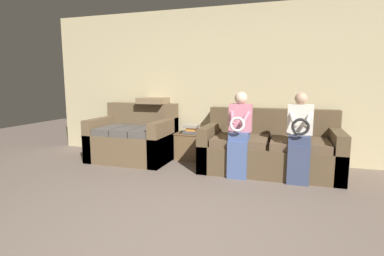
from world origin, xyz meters
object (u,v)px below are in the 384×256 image
(couch_main, at_px, (269,150))
(side_shelf, at_px, (191,145))
(child_right_seated, at_px, (299,134))
(couch_side, at_px, (134,140))
(throw_pillow, at_px, (153,100))
(book_stack, at_px, (192,129))
(child_left_seated, at_px, (239,131))

(couch_main, relative_size, side_shelf, 3.87)
(child_right_seated, bearing_deg, couch_side, 171.60)
(child_right_seated, distance_m, throw_pillow, 2.55)
(couch_side, xyz_separation_m, child_right_seated, (2.65, -0.39, 0.30))
(couch_side, distance_m, child_right_seated, 2.69)
(side_shelf, distance_m, book_stack, 0.29)
(book_stack, bearing_deg, couch_main, -12.72)
(child_left_seated, bearing_deg, couch_main, 46.66)
(couch_side, xyz_separation_m, child_left_seated, (1.86, -0.39, 0.31))
(book_stack, bearing_deg, couch_side, -160.82)
(side_shelf, height_order, throw_pillow, throw_pillow)
(child_left_seated, xyz_separation_m, throw_pillow, (-1.63, 0.72, 0.35))
(child_left_seated, relative_size, book_stack, 4.37)
(couch_side, bearing_deg, book_stack, 19.18)
(book_stack, bearing_deg, child_left_seated, -37.66)
(child_left_seated, bearing_deg, throw_pillow, 156.12)
(throw_pillow, bearing_deg, child_right_seated, -16.69)
(throw_pillow, bearing_deg, couch_main, -8.62)
(couch_main, height_order, side_shelf, couch_main)
(child_left_seated, distance_m, book_stack, 1.17)
(couch_main, bearing_deg, throw_pillow, 171.38)
(book_stack, relative_size, throw_pillow, 0.58)
(throw_pillow, bearing_deg, book_stack, -0.79)
(child_right_seated, relative_size, book_stack, 4.36)
(child_right_seated, bearing_deg, couch_main, 133.19)
(child_left_seated, bearing_deg, book_stack, 142.34)
(couch_main, xyz_separation_m, side_shelf, (-1.32, 0.29, -0.08))
(couch_side, xyz_separation_m, book_stack, (0.94, 0.33, 0.18))
(book_stack, bearing_deg, side_shelf, -142.83)
(child_right_seated, bearing_deg, side_shelf, 157.43)
(child_left_seated, distance_m, throw_pillow, 1.82)
(couch_main, relative_size, child_left_seated, 1.66)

